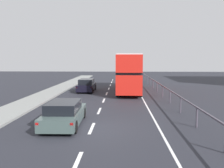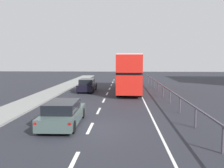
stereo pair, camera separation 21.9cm
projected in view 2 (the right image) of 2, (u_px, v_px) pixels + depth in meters
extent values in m
cube|color=#25272E|center=(90.00, 128.00, 12.64)|extent=(75.82, 120.00, 0.10)
cube|color=silver|center=(73.00, 163.00, 8.28)|extent=(0.16, 2.07, 0.01)
cube|color=silver|center=(90.00, 128.00, 12.54)|extent=(0.16, 2.07, 0.01)
cube|color=silver|center=(99.00, 111.00, 16.80)|extent=(0.16, 2.07, 0.01)
cube|color=silver|center=(104.00, 100.00, 21.06)|extent=(0.16, 2.07, 0.01)
cube|color=silver|center=(107.00, 94.00, 25.32)|extent=(0.16, 2.07, 0.01)
cube|color=silver|center=(110.00, 89.00, 29.59)|extent=(0.16, 2.07, 0.01)
cube|color=silver|center=(111.00, 85.00, 33.85)|extent=(0.16, 2.07, 0.01)
cube|color=silver|center=(113.00, 82.00, 38.11)|extent=(0.16, 2.07, 0.01)
cube|color=silver|center=(114.00, 80.00, 42.37)|extent=(0.16, 2.07, 0.01)
cube|color=silver|center=(143.00, 100.00, 21.41)|extent=(0.12, 46.00, 0.01)
cube|color=#49424F|center=(166.00, 88.00, 21.20)|extent=(0.08, 42.00, 0.08)
cylinder|color=#49424F|center=(223.00, 140.00, 9.08)|extent=(0.10, 0.10, 1.08)
cylinder|color=#49424F|center=(195.00, 118.00, 12.56)|extent=(0.10, 0.10, 1.08)
cylinder|color=#49424F|center=(180.00, 105.00, 16.04)|extent=(0.10, 0.10, 1.08)
cylinder|color=#49424F|center=(170.00, 97.00, 19.51)|extent=(0.10, 0.10, 1.08)
cylinder|color=#49424F|center=(163.00, 91.00, 22.99)|extent=(0.10, 0.10, 1.08)
cylinder|color=#49424F|center=(158.00, 87.00, 26.47)|extent=(0.10, 0.10, 1.08)
cylinder|color=#49424F|center=(154.00, 84.00, 29.95)|extent=(0.10, 0.10, 1.08)
cylinder|color=#49424F|center=(151.00, 82.00, 33.42)|extent=(0.10, 0.10, 1.08)
cylinder|color=#49424F|center=(148.00, 79.00, 36.90)|extent=(0.10, 0.10, 1.08)
cylinder|color=#49424F|center=(146.00, 78.00, 40.38)|extent=(0.10, 0.10, 1.08)
cube|color=red|center=(130.00, 80.00, 27.06)|extent=(2.88, 11.51, 1.84)
cube|color=black|center=(130.00, 71.00, 26.96)|extent=(2.88, 11.05, 0.24)
cube|color=red|center=(130.00, 63.00, 26.86)|extent=(2.88, 11.51, 1.64)
cube|color=silver|center=(130.00, 55.00, 26.78)|extent=(2.82, 11.28, 0.10)
cube|color=black|center=(131.00, 76.00, 32.69)|extent=(2.19, 0.13, 1.28)
cube|color=yellow|center=(131.00, 59.00, 32.46)|extent=(1.46, 0.10, 0.28)
cylinder|color=black|center=(122.00, 83.00, 31.51)|extent=(0.32, 1.01, 1.00)
cylinder|color=black|center=(139.00, 83.00, 31.32)|extent=(0.32, 1.01, 1.00)
cylinder|color=black|center=(118.00, 92.00, 23.17)|extent=(0.32, 1.01, 1.00)
cylinder|color=black|center=(141.00, 92.00, 22.97)|extent=(0.32, 1.01, 1.00)
cube|color=#40514F|center=(63.00, 116.00, 13.19)|extent=(1.90, 4.53, 0.63)
cube|color=black|center=(62.00, 106.00, 12.91)|extent=(1.64, 2.50, 0.53)
cube|color=red|center=(35.00, 124.00, 11.00)|extent=(0.16, 0.06, 0.12)
cube|color=red|center=(69.00, 124.00, 10.95)|extent=(0.16, 0.06, 0.12)
cylinder|color=black|center=(56.00, 113.00, 14.77)|extent=(0.21, 0.64, 0.64)
cylinder|color=black|center=(83.00, 113.00, 14.72)|extent=(0.21, 0.64, 0.64)
cylinder|color=black|center=(40.00, 127.00, 11.70)|extent=(0.21, 0.64, 0.64)
cylinder|color=black|center=(73.00, 127.00, 11.65)|extent=(0.21, 0.64, 0.64)
cube|color=black|center=(87.00, 87.00, 27.22)|extent=(1.76, 4.59, 0.69)
cube|color=black|center=(87.00, 81.00, 26.93)|extent=(1.53, 2.53, 0.56)
cube|color=red|center=(77.00, 87.00, 24.99)|extent=(0.16, 0.06, 0.12)
cube|color=red|center=(91.00, 87.00, 24.93)|extent=(0.16, 0.06, 0.12)
cylinder|color=black|center=(83.00, 87.00, 28.85)|extent=(0.21, 0.64, 0.64)
cylinder|color=black|center=(96.00, 87.00, 28.78)|extent=(0.21, 0.64, 0.64)
cylinder|color=black|center=(78.00, 90.00, 25.69)|extent=(0.21, 0.64, 0.64)
cylinder|color=black|center=(92.00, 90.00, 25.63)|extent=(0.21, 0.64, 0.64)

